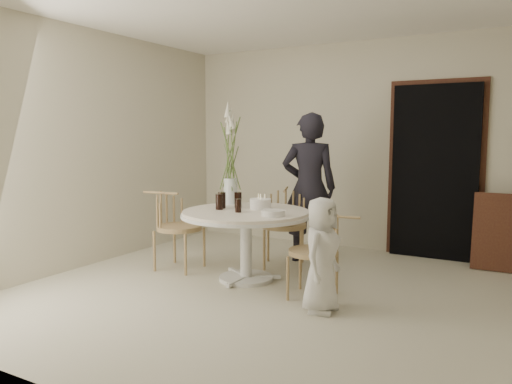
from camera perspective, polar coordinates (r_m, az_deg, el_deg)
The scene contains 18 objects.
ground at distance 4.90m, azimuth 0.94°, elevation -11.32°, with size 4.50×4.50×0.00m, color beige.
room_shell at distance 4.66m, azimuth 0.98°, elevation 7.99°, with size 4.50×4.50×4.50m.
doorway at distance 6.39m, azimuth 19.73°, elevation 2.12°, with size 1.00×0.10×2.10m, color black.
door_trim at distance 6.43m, azimuth 19.82°, elevation 2.67°, with size 1.12×0.03×2.22m, color #502E1B.
table at distance 5.13m, azimuth -1.15°, elevation -3.40°, with size 1.33×1.33×0.73m.
picture_frame at distance 6.15m, azimuth 26.50°, elevation -4.19°, with size 0.65×0.04×0.86m, color #502E1B.
chair_far at distance 5.80m, azimuth 3.31°, elevation -2.68°, with size 0.61×0.63×0.88m.
chair_right at distance 4.61m, azimuth 7.89°, elevation -5.92°, with size 0.50×0.47×0.79m.
chair_left at distance 5.70m, azimuth -9.82°, elevation -3.02°, with size 0.55×0.52×0.87m.
girl at distance 5.94m, azimuth 6.09°, elevation 0.50°, with size 0.64×0.42×1.76m, color black.
boy at distance 4.29m, azimuth 7.49°, elevation -7.14°, with size 0.48×0.31×0.98m, color silver.
birthday_cake at distance 5.22m, azimuth 0.51°, elevation -1.37°, with size 0.22×0.22×0.16m.
cola_tumbler_a at distance 5.28m, azimuth -3.91°, elevation -0.94°, with size 0.08×0.08×0.17m, color black.
cola_tumbler_b at distance 4.99m, azimuth -2.05°, elevation -1.56°, with size 0.06×0.06×0.14m, color black.
cola_tumbler_c at distance 5.19m, azimuth -4.22°, elevation -1.12°, with size 0.08×0.08×0.16m, color black.
cola_tumbler_d at distance 5.32m, azimuth -2.07°, elevation -0.90°, with size 0.08×0.08×0.17m, color black.
plate_stack at distance 4.78m, azimuth 1.97°, elevation -2.41°, with size 0.23×0.23×0.06m, color silver.
flower_vase at distance 5.58m, azimuth -2.94°, elevation 3.83°, with size 0.15×0.15×1.14m.
Camera 1 is at (2.22, -4.10, 1.51)m, focal length 35.00 mm.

